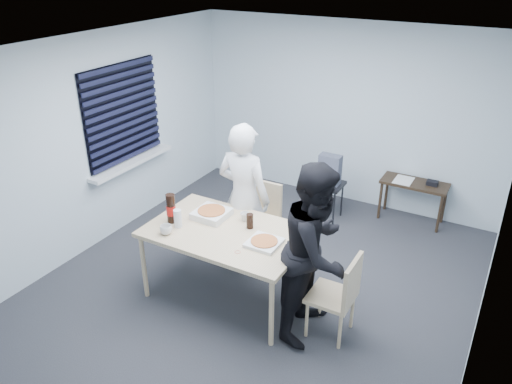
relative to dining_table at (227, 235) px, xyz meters
The scene contains 19 objects.
room 2.25m from the dining_table, 158.98° to the left, with size 5.00×5.00×5.00m.
dining_table is the anchor object (origin of this frame).
chair_far 1.03m from the dining_table, 97.45° to the left, with size 0.42×0.42×0.89m.
chair_right 1.29m from the dining_table, ahead, with size 0.42×0.42×0.89m.
person_white 0.64m from the dining_table, 104.37° to the left, with size 0.65×0.42×1.77m, color silver.
person_black 1.02m from the dining_table, ahead, with size 0.86×0.47×1.77m, color black.
side_table 2.97m from the dining_table, 63.51° to the left, with size 0.88×0.39×0.59m.
stool 2.19m from the dining_table, 82.58° to the left, with size 0.39×0.39×0.54m.
backpack 2.15m from the dining_table, 82.54° to the left, with size 0.29×0.22×0.41m.
pizza_box_a 0.36m from the dining_table, 151.37° to the left, with size 0.35×0.35×0.09m.
pizza_box_b 0.47m from the dining_table, ahead, with size 0.31×0.31×0.04m.
mug_a 0.63m from the dining_table, 144.63° to the right, with size 0.12×0.12×0.10m, color silver.
mug_b 0.30m from the dining_table, 79.62° to the left, with size 0.10×0.10×0.09m, color silver.
cola_glass 0.28m from the dining_table, 43.16° to the left, with size 0.07×0.07×0.16m, color black.
soda_bottle 0.66m from the dining_table, 168.09° to the right, with size 0.10×0.10×0.32m.
plastic_cups 0.55m from the dining_table, 159.87° to the right, with size 0.08×0.08×0.20m, color silver.
rubber_band 0.43m from the dining_table, 43.99° to the right, with size 0.06×0.06×0.00m, color red.
papers 2.88m from the dining_table, 65.99° to the left, with size 0.24×0.32×0.01m, color white.
black_box 3.08m from the dining_table, 59.97° to the left, with size 0.14×0.10×0.06m, color black.
Camera 1 is at (2.24, -4.10, 3.43)m, focal length 35.00 mm.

